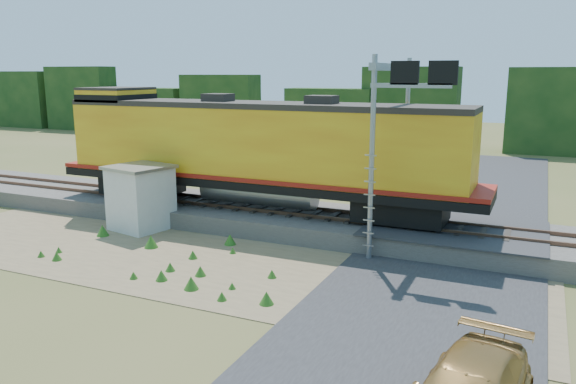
% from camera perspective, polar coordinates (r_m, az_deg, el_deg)
% --- Properties ---
extents(ground, '(140.00, 140.00, 0.00)m').
position_cam_1_polar(ground, '(20.73, -5.75, -7.86)').
color(ground, '#475123').
rests_on(ground, ground).
extents(ballast, '(70.00, 5.00, 0.80)m').
position_cam_1_polar(ballast, '(25.73, 0.94, -2.93)').
color(ballast, slate).
rests_on(ballast, ground).
extents(rails, '(70.00, 1.54, 0.16)m').
position_cam_1_polar(rails, '(25.62, 0.95, -1.89)').
color(rails, brown).
rests_on(rails, ballast).
extents(dirt_shoulder, '(26.00, 8.00, 0.03)m').
position_cam_1_polar(dirt_shoulder, '(22.14, -9.61, -6.63)').
color(dirt_shoulder, '#8C7754').
rests_on(dirt_shoulder, ground).
extents(road, '(7.00, 66.00, 0.86)m').
position_cam_1_polar(road, '(19.09, 14.21, -9.68)').
color(road, '#38383A').
rests_on(road, ground).
extents(tree_line_north, '(130.00, 3.00, 6.50)m').
position_cam_1_polar(tree_line_north, '(55.84, 14.28, 7.54)').
color(tree_line_north, '#143413').
rests_on(tree_line_north, ground).
extents(weed_clumps, '(15.00, 6.20, 0.56)m').
position_cam_1_polar(weed_clumps, '(22.69, -13.34, -6.37)').
color(weed_clumps, '#2D641C').
rests_on(weed_clumps, ground).
extents(locomotive, '(20.77, 3.17, 5.36)m').
position_cam_1_polar(locomotive, '(26.09, -3.67, 4.43)').
color(locomotive, black).
rests_on(locomotive, rails).
extents(shed, '(2.95, 2.95, 2.95)m').
position_cam_1_polar(shed, '(26.36, -14.72, -0.52)').
color(shed, silver).
rests_on(shed, ground).
extents(signal_gantry, '(3.05, 6.20, 7.69)m').
position_cam_1_polar(signal_gantry, '(22.79, 11.13, 8.51)').
color(signal_gantry, gray).
rests_on(signal_gantry, ground).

